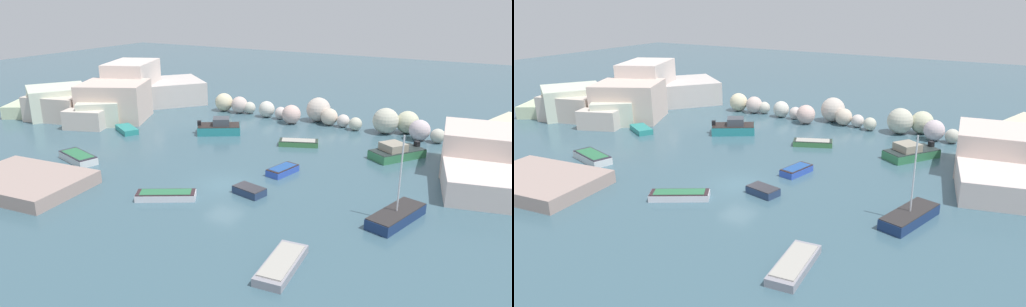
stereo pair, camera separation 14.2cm
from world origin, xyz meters
The scene contains 15 objects.
cove_water centered at (0.00, 0.00, 0.00)m, with size 160.00×160.00×0.00m, color #3D5E6D.
cliff_headland_left centered at (-24.56, 12.56, 1.77)m, with size 20.02×22.27×5.65m.
rock_breakwater centered at (3.87, 19.77, 1.10)m, with size 32.84×4.69×2.66m.
stone_dock centered at (-12.22, -7.64, 0.49)m, with size 8.72×6.19×0.98m, color #A68E84.
moored_boat_0 centered at (-7.84, 11.30, 0.60)m, with size 4.82×4.18×1.62m.
moored_boat_1 centered at (12.62, 0.22, 0.39)m, with size 2.86×4.96×5.60m.
moored_boat_2 centered at (9.69, 12.36, 0.54)m, with size 4.43×5.06×1.40m.
moored_boat_3 centered at (-13.59, -1.62, 0.35)m, with size 4.34×2.62×0.67m.
moored_boat_4 centered at (2.55, -0.59, 0.28)m, with size 2.45×1.74×0.56m.
moored_boat_5 centered at (2.81, 4.20, 0.30)m, with size 1.82×2.93×0.57m.
moored_boat_6 centered at (-16.39, 7.05, 0.27)m, with size 3.49×2.78×0.54m.
moored_boat_7 centered at (0.87, 11.51, 0.28)m, with size 3.88×2.61×0.54m.
moored_boat_8 centered at (-2.06, -4.11, 0.29)m, with size 4.15×3.14×0.55m.
moored_boat_9 centered at (8.79, -8.06, 0.26)m, with size 1.92×4.32×0.54m.
moored_boat_10 centered at (-10.98, -7.67, 0.34)m, with size 3.02×3.29×0.68m.
Camera 2 is at (18.13, -27.15, 13.45)m, focal length 33.22 mm.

